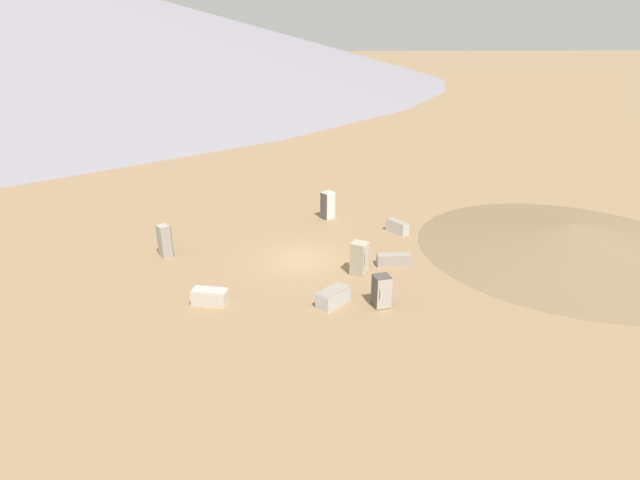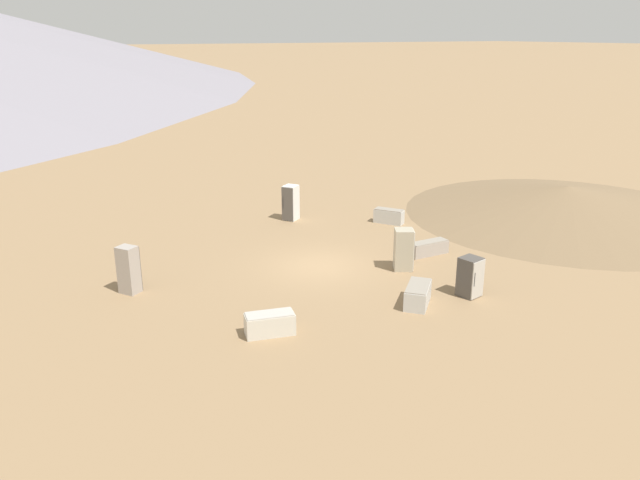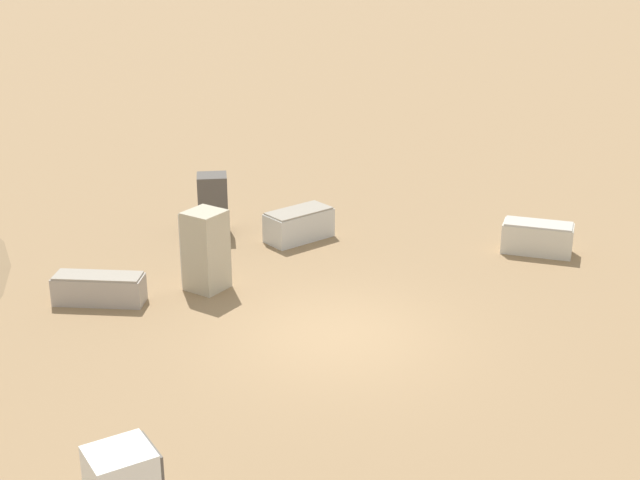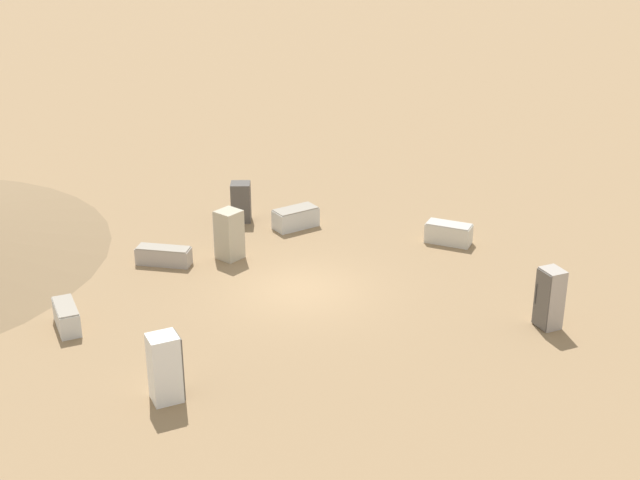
{
  "view_description": "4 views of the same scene",
  "coord_description": "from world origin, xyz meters",
  "px_view_note": "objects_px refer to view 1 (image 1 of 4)",
  "views": [
    {
      "loc": [
        -24.82,
        0.92,
        11.19
      ],
      "look_at": [
        -1.02,
        -0.91,
        1.54
      ],
      "focal_mm": 28.0,
      "sensor_mm": 36.0,
      "label": 1
    },
    {
      "loc": [
        -21.13,
        11.77,
        9.24
      ],
      "look_at": [
        -0.83,
        0.44,
        1.47
      ],
      "focal_mm": 35.0,
      "sensor_mm": 36.0,
      "label": 2
    },
    {
      "loc": [
        14.99,
        0.89,
        7.52
      ],
      "look_at": [
        -0.06,
        -0.31,
        1.86
      ],
      "focal_mm": 50.0,
      "sensor_mm": 36.0,
      "label": 3
    },
    {
      "loc": [
        24.56,
        5.13,
        12.36
      ],
      "look_at": [
        0.49,
        0.71,
        1.94
      ],
      "focal_mm": 50.0,
      "sensor_mm": 36.0,
      "label": 4
    }
  ],
  "objects_px": {
    "discarded_fridge_7": "(165,241)",
    "discarded_fridge_6": "(333,297)",
    "discarded_fridge_1": "(328,205)",
    "discarded_fridge_0": "(359,258)",
    "discarded_fridge_3": "(394,260)",
    "discarded_fridge_4": "(397,227)",
    "discarded_fridge_5": "(210,297)",
    "discarded_fridge_2": "(382,291)"
  },
  "relations": [
    {
      "from": "discarded_fridge_2",
      "to": "discarded_fridge_4",
      "type": "distance_m",
      "value": 9.42
    },
    {
      "from": "discarded_fridge_3",
      "to": "discarded_fridge_1",
      "type": "bearing_deg",
      "value": 20.34
    },
    {
      "from": "discarded_fridge_1",
      "to": "discarded_fridge_4",
      "type": "distance_m",
      "value": 5.08
    },
    {
      "from": "discarded_fridge_3",
      "to": "discarded_fridge_4",
      "type": "bearing_deg",
      "value": -14.37
    },
    {
      "from": "discarded_fridge_1",
      "to": "discarded_fridge_7",
      "type": "relative_size",
      "value": 1.0
    },
    {
      "from": "discarded_fridge_0",
      "to": "discarded_fridge_6",
      "type": "xyz_separation_m",
      "value": [
        -3.08,
        1.63,
        -0.48
      ]
    },
    {
      "from": "discarded_fridge_2",
      "to": "discarded_fridge_4",
      "type": "xyz_separation_m",
      "value": [
        9.01,
        -2.74,
        -0.37
      ]
    },
    {
      "from": "discarded_fridge_1",
      "to": "discarded_fridge_6",
      "type": "xyz_separation_m",
      "value": [
        -11.7,
        0.81,
        -0.53
      ]
    },
    {
      "from": "discarded_fridge_3",
      "to": "discarded_fridge_7",
      "type": "xyz_separation_m",
      "value": [
        2.13,
        12.33,
        0.6
      ]
    },
    {
      "from": "discarded_fridge_3",
      "to": "discarded_fridge_5",
      "type": "relative_size",
      "value": 1.07
    },
    {
      "from": "discarded_fridge_4",
      "to": "discarded_fridge_3",
      "type": "bearing_deg",
      "value": 41.12
    },
    {
      "from": "discarded_fridge_2",
      "to": "discarded_fridge_0",
      "type": "bearing_deg",
      "value": -93.07
    },
    {
      "from": "discarded_fridge_7",
      "to": "discarded_fridge_0",
      "type": "bearing_deg",
      "value": 39.63
    },
    {
      "from": "discarded_fridge_0",
      "to": "discarded_fridge_7",
      "type": "height_order",
      "value": "discarded_fridge_7"
    },
    {
      "from": "discarded_fridge_4",
      "to": "discarded_fridge_0",
      "type": "bearing_deg",
      "value": 25.68
    },
    {
      "from": "discarded_fridge_4",
      "to": "discarded_fridge_7",
      "type": "bearing_deg",
      "value": -23.47
    },
    {
      "from": "discarded_fridge_5",
      "to": "discarded_fridge_6",
      "type": "height_order",
      "value": "discarded_fridge_6"
    },
    {
      "from": "discarded_fridge_2",
      "to": "discarded_fridge_6",
      "type": "relative_size",
      "value": 0.87
    },
    {
      "from": "discarded_fridge_4",
      "to": "discarded_fridge_1",
      "type": "bearing_deg",
      "value": -70.77
    },
    {
      "from": "discarded_fridge_1",
      "to": "discarded_fridge_6",
      "type": "relative_size",
      "value": 1.06
    },
    {
      "from": "discarded_fridge_1",
      "to": "discarded_fridge_6",
      "type": "distance_m",
      "value": 11.74
    },
    {
      "from": "discarded_fridge_6",
      "to": "discarded_fridge_1",
      "type": "bearing_deg",
      "value": 132.12
    },
    {
      "from": "discarded_fridge_6",
      "to": "discarded_fridge_4",
      "type": "bearing_deg",
      "value": 106.82
    },
    {
      "from": "discarded_fridge_5",
      "to": "discarded_fridge_7",
      "type": "distance_m",
      "value": 6.47
    },
    {
      "from": "discarded_fridge_3",
      "to": "discarded_fridge_6",
      "type": "bearing_deg",
      "value": 137.65
    },
    {
      "from": "discarded_fridge_6",
      "to": "discarded_fridge_0",
      "type": "bearing_deg",
      "value": 108.19
    },
    {
      "from": "discarded_fridge_2",
      "to": "discarded_fridge_6",
      "type": "distance_m",
      "value": 2.19
    },
    {
      "from": "discarded_fridge_1",
      "to": "discarded_fridge_0",
      "type": "bearing_deg",
      "value": 149.71
    },
    {
      "from": "discarded_fridge_5",
      "to": "discarded_fridge_6",
      "type": "xyz_separation_m",
      "value": [
        -0.46,
        -5.58,
        0.0
      ]
    },
    {
      "from": "discarded_fridge_0",
      "to": "discarded_fridge_7",
      "type": "distance_m",
      "value": 10.75
    },
    {
      "from": "discarded_fridge_1",
      "to": "discarded_fridge_4",
      "type": "height_order",
      "value": "discarded_fridge_1"
    },
    {
      "from": "discarded_fridge_4",
      "to": "discarded_fridge_6",
      "type": "height_order",
      "value": "discarded_fridge_6"
    },
    {
      "from": "discarded_fridge_3",
      "to": "discarded_fridge_0",
      "type": "bearing_deg",
      "value": 114.08
    },
    {
      "from": "discarded_fridge_2",
      "to": "discarded_fridge_3",
      "type": "relative_size",
      "value": 0.81
    },
    {
      "from": "discarded_fridge_4",
      "to": "discarded_fridge_6",
      "type": "bearing_deg",
      "value": 26.42
    },
    {
      "from": "discarded_fridge_0",
      "to": "discarded_fridge_5",
      "type": "distance_m",
      "value": 7.69
    },
    {
      "from": "discarded_fridge_2",
      "to": "discarded_fridge_5",
      "type": "xyz_separation_m",
      "value": [
        0.76,
        7.71,
        -0.38
      ]
    },
    {
      "from": "discarded_fridge_2",
      "to": "discarded_fridge_3",
      "type": "xyz_separation_m",
      "value": [
        4.28,
        -1.52,
        -0.44
      ]
    },
    {
      "from": "discarded_fridge_4",
      "to": "discarded_fridge_7",
      "type": "xyz_separation_m",
      "value": [
        -2.6,
        13.56,
        0.54
      ]
    },
    {
      "from": "discarded_fridge_7",
      "to": "discarded_fridge_6",
      "type": "bearing_deg",
      "value": 20.85
    },
    {
      "from": "discarded_fridge_1",
      "to": "discarded_fridge_5",
      "type": "relative_size",
      "value": 1.06
    },
    {
      "from": "discarded_fridge_6",
      "to": "discarded_fridge_3",
      "type": "bearing_deg",
      "value": 93.54
    }
  ]
}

